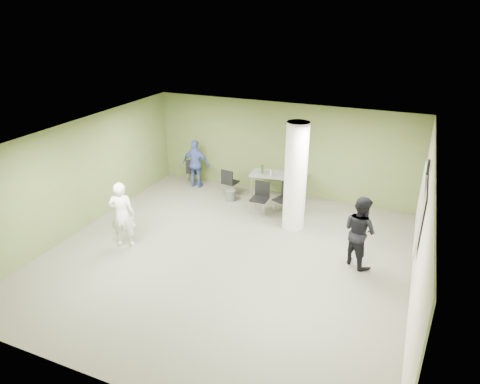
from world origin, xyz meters
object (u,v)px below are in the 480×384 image
at_px(folding_table, 278,176).
at_px(man_blue, 196,164).
at_px(woman_white, 122,215).
at_px(man_black, 360,231).
at_px(chair_back_left, 193,169).

relative_size(folding_table, man_blue, 1.12).
height_order(woman_white, man_black, same).
xyz_separation_m(folding_table, man_blue, (-2.66, -0.15, 0.04)).
relative_size(woman_white, man_black, 1.00).
bearing_deg(man_black, chair_back_left, 11.36).
bearing_deg(man_blue, man_black, 150.43).
bearing_deg(folding_table, man_blue, 176.10).
bearing_deg(woman_white, folding_table, -144.95).
height_order(chair_back_left, woman_white, woman_white).
height_order(chair_back_left, man_black, man_black).
height_order(man_black, man_blue, man_black).
height_order(folding_table, chair_back_left, folding_table).
height_order(chair_back_left, man_blue, man_blue).
relative_size(chair_back_left, man_black, 0.53).
bearing_deg(folding_table, chair_back_left, 172.33).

